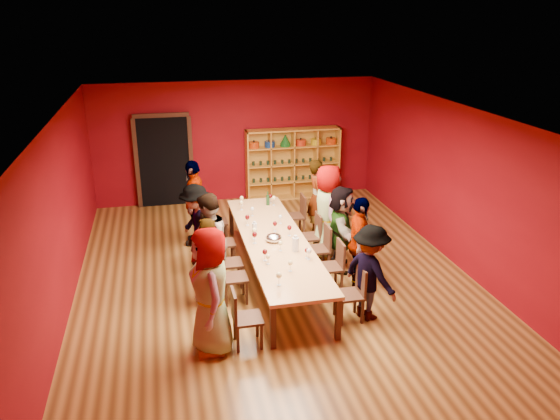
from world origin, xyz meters
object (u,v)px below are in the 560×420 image
(chair_person_right_2, at_px, (322,246))
(spittoon_bowl, at_px, (274,238))
(chair_person_left_3, at_px, (219,240))
(tasting_table, at_px, (275,242))
(person_right_0, at_px, (370,273))
(chair_person_left_0, at_px, (242,315))
(person_right_3, at_px, (328,212))
(person_left_1, at_px, (206,262))
(chair_person_right_4, at_px, (298,213))
(chair_person_left_1, at_px, (230,274))
(person_left_4, at_px, (195,203))
(person_right_4, at_px, (317,197))
(person_right_2, at_px, (341,228))
(person_right_1, at_px, (359,243))
(wine_bottle, at_px, (268,200))
(chair_person_left_4, at_px, (213,219))
(person_left_0, at_px, (211,291))
(chair_person_left_2, at_px, (225,260))
(chair_person_right_3, at_px, (313,233))
(person_left_2, at_px, (209,242))
(person_left_3, at_px, (197,226))
(shelving_unit, at_px, (292,160))
(chair_person_right_1, at_px, (334,263))
(chair_person_right_0, at_px, (354,291))

(chair_person_right_2, relative_size, spittoon_bowl, 3.08)
(chair_person_left_3, bearing_deg, tasting_table, -39.58)
(chair_person_right_2, bearing_deg, person_right_0, -81.85)
(chair_person_left_0, distance_m, person_right_3, 3.44)
(person_left_1, height_order, chair_person_right_4, person_left_1)
(chair_person_left_1, xyz_separation_m, person_left_4, (-0.36, 2.56, 0.40))
(chair_person_right_4, height_order, person_right_4, person_right_4)
(person_right_2, relative_size, person_right_4, 0.99)
(person_left_1, bearing_deg, chair_person_right_4, 160.57)
(person_right_1, distance_m, wine_bottle, 2.70)
(chair_person_left_1, relative_size, chair_person_left_4, 1.00)
(person_left_0, bearing_deg, person_left_4, 173.92)
(wine_bottle, bearing_deg, chair_person_left_3, -137.96)
(person_right_1, bearing_deg, chair_person_left_3, 78.18)
(chair_person_left_2, distance_m, chair_person_right_3, 1.99)
(chair_person_left_3, bearing_deg, person_left_1, -104.82)
(person_right_1, bearing_deg, chair_person_right_4, 30.34)
(person_left_2, height_order, person_right_1, person_left_2)
(person_left_2, relative_size, person_right_3, 0.93)
(chair_person_left_1, distance_m, chair_person_left_2, 0.56)
(person_left_4, relative_size, chair_person_right_3, 2.01)
(person_left_0, xyz_separation_m, person_left_3, (0.02, 2.75, -0.12))
(shelving_unit, distance_m, chair_person_right_2, 4.29)
(person_left_2, height_order, person_right_0, person_left_2)
(chair_person_left_3, distance_m, spittoon_bowl, 1.26)
(person_left_3, bearing_deg, person_left_0, -15.65)
(person_left_3, height_order, chair_person_right_1, person_left_3)
(shelving_unit, xyz_separation_m, chair_person_right_4, (-0.49, -2.48, -0.49))
(chair_person_right_0, relative_size, person_right_1, 0.54)
(person_left_0, height_order, chair_person_right_3, person_left_0)
(person_left_3, bearing_deg, chair_person_right_4, 100.60)
(tasting_table, xyz_separation_m, person_right_4, (1.32, 1.83, 0.13))
(person_right_1, height_order, person_right_3, person_right_3)
(chair_person_left_0, xyz_separation_m, chair_person_left_2, (0.00, 1.87, 0.00))
(chair_person_left_2, height_order, person_right_3, person_right_3)
(person_left_2, xyz_separation_m, chair_person_right_2, (2.10, 0.22, -0.37))
(chair_person_left_1, relative_size, person_right_1, 0.54)
(chair_person_left_4, bearing_deg, spittoon_bowl, -65.91)
(chair_person_left_0, relative_size, person_right_1, 0.54)
(person_left_1, bearing_deg, person_right_1, 112.12)
(chair_person_left_0, distance_m, chair_person_left_1, 1.30)
(person_right_4, bearing_deg, person_left_2, 136.07)
(chair_person_left_1, height_order, chair_person_right_3, same)
(chair_person_left_1, bearing_deg, person_left_1, 180.00)
(person_left_1, bearing_deg, person_left_3, -157.27)
(person_left_0, distance_m, chair_person_left_2, 1.96)
(person_left_4, distance_m, chair_person_right_1, 3.37)
(person_left_0, height_order, chair_person_left_3, person_left_0)
(chair_person_left_3, bearing_deg, person_left_2, -107.27)
(person_right_1, distance_m, chair_person_right_4, 2.57)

